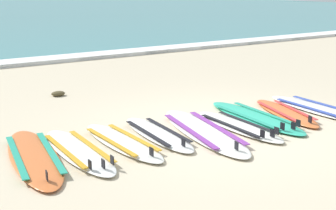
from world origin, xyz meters
TOP-DOWN VIEW (x-y plane):
  - ground_plane at (0.00, 0.00)m, footprint 80.00×80.00m
  - wave_foam_strip at (0.00, 7.81)m, footprint 80.00×0.89m
  - surfboard_0 at (-2.89, 0.40)m, footprint 1.00×2.45m
  - surfboard_1 at (-2.33, 0.27)m, footprint 0.62×2.13m
  - surfboard_2 at (-1.66, 0.27)m, footprint 0.51×2.02m
  - surfboard_3 at (-1.05, 0.30)m, footprint 0.66×1.96m
  - surfboard_4 at (-0.40, 0.02)m, footprint 1.18×2.65m
  - surfboard_5 at (0.21, -0.08)m, footprint 0.59×1.99m
  - surfboard_6 at (0.79, 0.14)m, footprint 0.79×2.36m
  - surfboard_7 at (1.43, 0.05)m, footprint 1.04×1.97m
  - surfboard_8 at (2.10, -0.11)m, footprint 0.72×2.34m
  - seaweed_clump_near_shoreline at (-1.30, 3.59)m, footprint 0.28×0.22m

SIDE VIEW (x-z plane):
  - ground_plane at x=0.00m, z-range 0.00..0.00m
  - surfboard_4 at x=-0.40m, z-range -0.05..0.13m
  - surfboard_0 at x=-2.89m, z-range -0.05..0.13m
  - surfboard_8 at x=2.10m, z-range -0.05..0.13m
  - surfboard_2 at x=-1.66m, z-range -0.05..0.13m
  - surfboard_3 at x=-1.05m, z-range -0.05..0.13m
  - surfboard_7 at x=1.43m, z-range -0.05..0.13m
  - surfboard_6 at x=0.79m, z-range -0.05..0.13m
  - surfboard_1 at x=-2.33m, z-range -0.05..0.13m
  - surfboard_5 at x=0.21m, z-range -0.05..0.13m
  - seaweed_clump_near_shoreline at x=-1.30m, z-range 0.00..0.10m
  - wave_foam_strip at x=0.00m, z-range 0.00..0.11m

